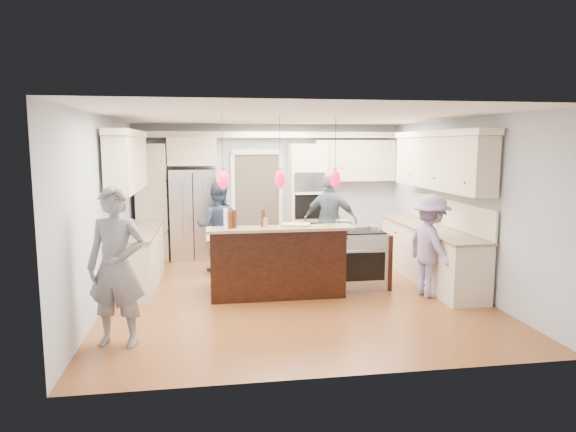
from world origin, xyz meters
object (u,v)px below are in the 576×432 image
island_range (361,259)px  person_bar_end (116,267)px  kitchen_island (275,261)px  person_far_left (218,227)px  refrigerator (194,214)px

island_range → person_bar_end: size_ratio=0.50×
kitchen_island → person_far_left: (-0.85, 1.47, 0.32)m
person_bar_end → person_far_left: size_ratio=1.13×
island_range → person_bar_end: 4.00m
refrigerator → person_bar_end: bearing=-99.6°
kitchen_island → island_range: kitchen_island is taller
island_range → person_bar_end: (-3.46, -1.95, 0.46)m
refrigerator → person_far_left: 1.19m
kitchen_island → island_range: bearing=3.1°
island_range → person_bar_end: person_bar_end is taller
person_bar_end → person_far_left: bearing=83.3°
kitchen_island → island_range: size_ratio=2.28×
person_far_left → island_range: bearing=156.6°
refrigerator → island_range: (2.71, -2.49, -0.44)m
kitchen_island → person_bar_end: person_bar_end is taller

